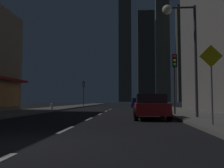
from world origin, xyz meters
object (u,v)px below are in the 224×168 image
car_parked_far (138,103)px  traffic_light_far_left (84,88)px  fire_hydrant_far_left (52,106)px  street_lamp_right (181,32)px  pedestrian_crossing_sign (211,77)px  car_parked_near (151,106)px  traffic_light_near_right (174,70)px

car_parked_far → traffic_light_far_left: (-9.10, 2.73, 2.45)m
car_parked_far → fire_hydrant_far_left: bearing=-126.2°
traffic_light_far_left → street_lamp_right: size_ratio=0.64×
street_lamp_right → pedestrian_crossing_sign: bearing=-87.2°
pedestrian_crossing_sign → fire_hydrant_far_left: bearing=126.2°
fire_hydrant_far_left → street_lamp_right: (11.28, -11.23, 4.61)m
car_parked_near → car_parked_far: bearing=90.0°
fire_hydrant_far_left → street_lamp_right: 16.57m
fire_hydrant_far_left → street_lamp_right: size_ratio=0.10×
fire_hydrant_far_left → pedestrian_crossing_sign: bearing=-53.8°
car_parked_far → car_parked_near: bearing=-90.0°
car_parked_near → traffic_light_far_left: bearing=108.9°
fire_hydrant_far_left → traffic_light_far_left: bearing=88.5°
car_parked_far → traffic_light_far_left: bearing=163.3°
fire_hydrant_far_left → traffic_light_far_left: size_ratio=0.16×
car_parked_far → pedestrian_crossing_sign: size_ratio=1.34×
traffic_light_near_right → pedestrian_crossing_sign: (0.10, -7.37, -1.18)m
traffic_light_far_left → street_lamp_right: bearing=-68.0°
car_parked_near → traffic_light_far_left: size_ratio=1.01×
car_parked_far → pedestrian_crossing_sign: (2.00, -28.66, 1.28)m
traffic_light_near_right → pedestrian_crossing_sign: 7.47m
car_parked_near → fire_hydrant_far_left: size_ratio=6.48×
car_parked_near → street_lamp_right: street_lamp_right is taller
car_parked_near → traffic_light_near_right: 4.06m
car_parked_far → pedestrian_crossing_sign: 28.75m
car_parked_far → traffic_light_near_right: (1.90, -21.28, 2.45)m
fire_hydrant_far_left → traffic_light_near_right: 14.37m
traffic_light_far_left → pedestrian_crossing_sign: size_ratio=1.33×
car_parked_far → street_lamp_right: bearing=-85.8°
car_parked_far → traffic_light_far_left: traffic_light_far_left is taller
car_parked_near → pedestrian_crossing_sign: size_ratio=1.34×
pedestrian_crossing_sign → traffic_light_near_right: bearing=90.8°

